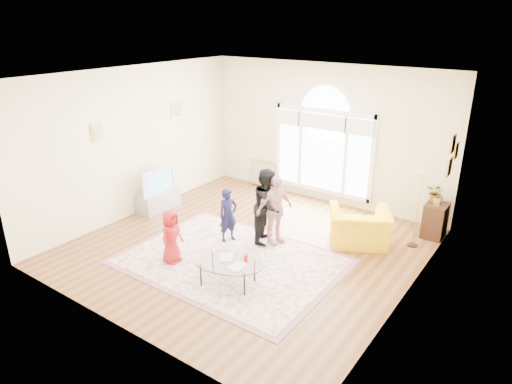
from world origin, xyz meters
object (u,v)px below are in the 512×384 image
Objects in this scene: coffee_table at (228,263)px; armchair at (359,227)px; television at (157,180)px; area_rug at (231,261)px; tv_console at (158,200)px.

armchair reaches higher than coffee_table.
area_rug is at bearing -18.22° from television.
television reaches higher than tv_console.
television is 3.62m from coffee_table.
armchair is (4.44, 1.01, -0.35)m from television.
coffee_table is (3.26, -1.55, -0.31)m from television.
armchair is at bearing 12.87° from television.
coffee_table reaches higher than area_rug.
coffee_table is at bearing -25.32° from tv_console.
tv_console reaches higher than area_rug.
area_rug is 3.01m from tv_console.
television is at bearing 140.20° from coffee_table.
tv_console is 0.74× the size of coffee_table.
television reaches higher than area_rug.
area_rug is 2.65× the size of coffee_table.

